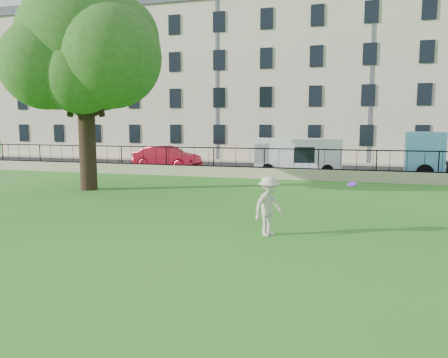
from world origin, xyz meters
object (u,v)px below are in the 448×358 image
(red_sedan, at_px, (167,158))
(man, at_px, (269,206))
(tree, at_px, (82,48))
(frisbee, at_px, (352,184))
(white_van, at_px, (298,156))

(red_sedan, bearing_deg, man, -141.07)
(tree, distance_m, man, 12.90)
(tree, distance_m, red_sedan, 11.29)
(frisbee, bearing_deg, white_van, 102.19)
(red_sedan, height_order, white_van, white_van)
(tree, bearing_deg, frisbee, -24.04)
(man, bearing_deg, white_van, 35.54)
(red_sedan, bearing_deg, tree, -172.53)
(frisbee, height_order, red_sedan, red_sedan)
(tree, relative_size, frisbee, 36.60)
(white_van, bearing_deg, man, -91.94)
(tree, height_order, frisbee, tree)
(man, distance_m, white_van, 15.39)
(red_sedan, bearing_deg, frisbee, -134.34)
(tree, distance_m, frisbee, 14.12)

